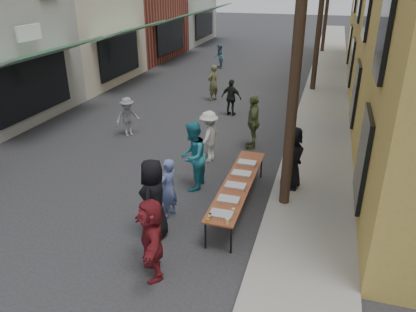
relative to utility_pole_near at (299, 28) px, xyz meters
The scene contains 25 objects.
ground 6.91m from the utility_pole_near, 145.10° to the right, with size 120.00×120.00×0.00m, color #28282B.
sidewalk 12.82m from the utility_pole_near, 86.66° to the left, with size 2.20×60.00×0.10m, color gray.
storefront_row 18.65m from the utility_pole_near, 140.09° to the left, with size 8.00×37.00×9.00m.
utility_pole_near is the anchor object (origin of this frame).
serving_table 3.99m from the utility_pole_near, 156.69° to the right, with size 0.70×4.00×0.75m.
catering_tray_sausage 4.43m from the utility_pole_near, 118.11° to the right, with size 0.50×0.33×0.08m, color maroon.
catering_tray_foil_b 4.16m from the utility_pole_near, 127.48° to the right, with size 0.50×0.33×0.08m, color #B2B2B7.
catering_tray_buns 3.96m from the utility_pole_near, 145.28° to the right, with size 0.50×0.33×0.08m, color tan.
catering_tray_foil_d 3.88m from the utility_pole_near, behind, with size 0.50×0.33×0.08m, color #B2B2B7.
catering_tray_buns_end 3.93m from the utility_pole_near, 152.08° to the left, with size 0.50×0.33×0.08m, color tan.
condiment_jar_a 4.65m from the utility_pole_near, 119.19° to the right, with size 0.07×0.07×0.08m, color #A57F26.
condiment_jar_b 4.60m from the utility_pole_near, 120.22° to the right, with size 0.07×0.07×0.08m, color #A57F26.
condiment_jar_c 4.55m from the utility_pole_near, 121.32° to the right, with size 0.07×0.07×0.08m, color #A57F26.
cup_stack 4.50m from the utility_pole_near, 111.55° to the right, with size 0.08×0.08×0.12m, color tan.
guest_front_a 4.98m from the utility_pole_near, 140.63° to the right, with size 0.93×0.61×1.91m, color black.
guest_front_b 4.79m from the utility_pole_near, 153.23° to the right, with size 0.57×0.37×1.56m, color #5668A7.
guest_front_c 4.38m from the utility_pole_near, behind, with size 0.95×0.74×1.96m, color teal.
guest_front_d 5.01m from the utility_pole_near, 142.03° to the left, with size 1.09×0.62×1.68m, color silver.
guest_front_e 5.31m from the utility_pole_near, 113.29° to the left, with size 1.10×0.46×1.89m, color #5C653A.
guest_queue_back 5.49m from the utility_pole_near, 122.35° to the right, with size 1.59×0.51×1.71m, color maroon.
server 3.62m from the utility_pole_near, 86.79° to the left, with size 0.87×0.57×1.78m, color black.
passerby_left 8.06m from the utility_pole_near, 151.17° to the left, with size 0.95×0.55×1.47m, color slate.
passerby_mid 8.41m from the utility_pole_near, 114.40° to the left, with size 0.91×0.38×1.56m, color black.
passerby_right 10.56m from the utility_pole_near, 116.96° to the left, with size 0.62×0.41×1.71m, color brown.
passerby_far 17.59m from the utility_pole_near, 111.00° to the left, with size 0.73×0.57×1.50m, color #4D7295.
Camera 1 is at (5.04, -6.42, 5.56)m, focal length 35.00 mm.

